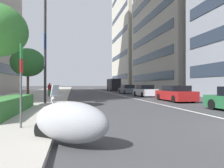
% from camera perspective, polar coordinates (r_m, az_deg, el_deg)
% --- Properties ---
extents(sidewalk_right_plaza, '(160.00, 8.70, 0.15)m').
position_cam_1_polar(sidewalk_right_plaza, '(35.22, -18.87, -2.42)').
color(sidewalk_right_plaza, '#A39E93').
rests_on(sidewalk_right_plaza, ground).
extents(lane_centre_stripe, '(110.00, 0.16, 0.01)m').
position_cam_1_polar(lane_centre_stripe, '(40.40, -1.80, -2.24)').
color(lane_centre_stripe, silver).
rests_on(lane_centre_stripe, ground).
extents(motorcycle_mid_row, '(1.85, 2.11, 1.09)m').
position_cam_1_polar(motorcycle_mid_row, '(5.01, -11.78, -10.42)').
color(motorcycle_mid_row, gray).
rests_on(motorcycle_mid_row, ground).
extents(motorcycle_second_in_row, '(1.10, 1.96, 1.47)m').
position_cam_1_polar(motorcycle_second_in_row, '(7.69, -11.51, -7.96)').
color(motorcycle_second_in_row, black).
rests_on(motorcycle_second_in_row, ground).
extents(car_lead_in_lane, '(4.64, 1.96, 1.39)m').
position_cam_1_polar(car_lead_in_lane, '(18.89, 17.25, -2.65)').
color(car_lead_in_lane, maroon).
rests_on(car_lead_in_lane, ground).
extents(car_far_down_avenue, '(4.25, 1.86, 1.43)m').
position_cam_1_polar(car_far_down_avenue, '(25.61, 9.24, -1.97)').
color(car_far_down_avenue, silver).
rests_on(car_far_down_avenue, ground).
extents(car_approaching_light, '(4.27, 2.03, 1.46)m').
position_cam_1_polar(car_approaching_light, '(33.08, 4.33, -1.52)').
color(car_approaching_light, '#4C515B').
rests_on(car_approaching_light, ground).
extents(delivery_van_ahead, '(6.19, 2.18, 2.76)m').
position_cam_1_polar(delivery_van_ahead, '(46.77, 0.44, -0.15)').
color(delivery_van_ahead, black).
rests_on(delivery_van_ahead, ground).
extents(parking_sign_by_curb, '(0.32, 0.06, 2.60)m').
position_cam_1_polar(parking_sign_by_curb, '(6.88, -24.10, 2.30)').
color(parking_sign_by_curb, '#47494C').
rests_on(parking_sign_by_curb, sidewalk_right_plaza).
extents(street_lamp_with_banners, '(1.26, 2.55, 8.84)m').
position_cam_1_polar(street_lamp_with_banners, '(15.83, -16.92, 14.07)').
color(street_lamp_with_banners, '#232326').
rests_on(street_lamp_with_banners, sidewalk_right_plaza).
extents(clipped_hedge_bed, '(6.12, 1.10, 0.74)m').
position_cam_1_polar(clipped_hedge_bed, '(10.73, -26.96, -5.27)').
color(clipped_hedge_bed, '#337033').
rests_on(clipped_hedge_bed, sidewalk_right_plaza).
extents(street_tree_mid_sidewalk, '(3.06, 3.06, 4.66)m').
position_cam_1_polar(street_tree_mid_sidewalk, '(20.40, -22.48, 5.56)').
color(street_tree_mid_sidewalk, '#473323').
rests_on(street_tree_mid_sidewalk, sidewalk_right_plaza).
extents(pedestrian_on_plaza, '(0.46, 0.36, 1.52)m').
position_cam_1_polar(pedestrian_on_plaza, '(23.94, -17.07, -1.51)').
color(pedestrian_on_plaza, '#3F724C').
rests_on(pedestrian_on_plaza, sidewalk_right_plaza).
extents(office_tower_mid_left, '(23.78, 20.87, 37.61)m').
position_cam_1_polar(office_tower_mid_left, '(50.35, 21.99, 20.00)').
color(office_tower_mid_left, '#B7B2A3').
rests_on(office_tower_mid_left, ground).
extents(office_tower_far_left_down_avenue, '(24.61, 15.15, 49.27)m').
position_cam_1_polar(office_tower_far_left_down_avenue, '(74.65, 7.83, 17.93)').
color(office_tower_far_left_down_avenue, '#B7B2A3').
rests_on(office_tower_far_left_down_avenue, ground).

